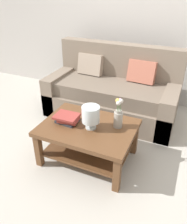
% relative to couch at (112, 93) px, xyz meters
% --- Properties ---
extents(ground_plane, '(10.00, 10.00, 0.00)m').
position_rel_couch_xyz_m(ground_plane, '(0.09, -0.85, -0.36)').
color(ground_plane, '#B7B2A8').
extents(back_wall, '(6.40, 0.12, 2.70)m').
position_rel_couch_xyz_m(back_wall, '(0.09, 0.80, 0.99)').
color(back_wall, '#BCB7B2').
rests_on(back_wall, ground).
extents(couch, '(1.95, 0.90, 1.06)m').
position_rel_couch_xyz_m(couch, '(0.00, 0.00, 0.00)').
color(couch, '#7A6B5B').
rests_on(couch, ground).
extents(coffee_table, '(1.05, 0.77, 0.46)m').
position_rel_couch_xyz_m(coffee_table, '(0.12, -1.13, -0.03)').
color(coffee_table, brown).
rests_on(coffee_table, ground).
extents(book_stack_main, '(0.28, 0.23, 0.09)m').
position_rel_couch_xyz_m(book_stack_main, '(-0.13, -1.16, 0.15)').
color(book_stack_main, '#2D333D').
rests_on(book_stack_main, coffee_table).
extents(glass_hurricane_vase, '(0.20, 0.20, 0.26)m').
position_rel_couch_xyz_m(glass_hurricane_vase, '(0.16, -1.15, 0.27)').
color(glass_hurricane_vase, silver).
rests_on(glass_hurricane_vase, coffee_table).
extents(flower_pitcher, '(0.10, 0.11, 0.35)m').
position_rel_couch_xyz_m(flower_pitcher, '(0.42, -1.01, 0.24)').
color(flower_pitcher, '#9E998E').
rests_on(flower_pitcher, coffee_table).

